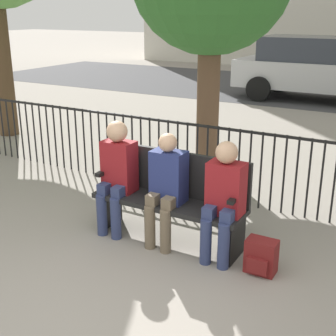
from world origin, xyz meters
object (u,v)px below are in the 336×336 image
(seated_person_0, at_px, (117,171))
(seated_person_1, at_px, (166,184))
(seated_person_2, at_px, (224,195))
(parked_car_0, at_px, (316,68))
(backpack, at_px, (261,257))
(park_bench, at_px, (172,194))

(seated_person_0, distance_m, seated_person_1, 0.60)
(seated_person_2, bearing_deg, parked_car_0, 97.70)
(seated_person_2, distance_m, backpack, 0.65)
(seated_person_0, bearing_deg, park_bench, 12.15)
(seated_person_0, bearing_deg, parked_car_0, 89.88)
(park_bench, distance_m, backpack, 1.11)
(park_bench, distance_m, seated_person_1, 0.20)
(park_bench, xyz_separation_m, seated_person_2, (0.62, -0.13, 0.16))
(park_bench, distance_m, seated_person_0, 0.63)
(parked_car_0, bearing_deg, seated_person_1, -86.25)
(seated_person_0, height_order, seated_person_1, seated_person_0)
(seated_person_1, distance_m, seated_person_2, 0.62)
(parked_car_0, bearing_deg, seated_person_0, -90.12)
(seated_person_0, xyz_separation_m, seated_person_1, (0.60, -0.00, -0.04))
(backpack, bearing_deg, park_bench, 169.19)
(backpack, xyz_separation_m, parked_car_0, (-1.61, 8.90, 0.69))
(seated_person_1, distance_m, parked_car_0, 8.85)
(backpack, distance_m, parked_car_0, 9.07)
(park_bench, height_order, backpack, park_bench)
(seated_person_2, relative_size, backpack, 3.61)
(park_bench, xyz_separation_m, backpack, (1.04, -0.20, -0.33))
(seated_person_2, bearing_deg, seated_person_0, 179.86)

